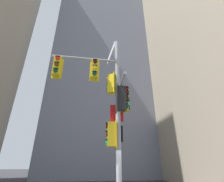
# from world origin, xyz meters

# --- Properties ---
(building_tower_right) EXTENTS (16.91, 16.91, 43.25)m
(building_tower_right) POSITION_xyz_m (16.75, 8.29, 21.63)
(building_tower_right) COLOR tan
(building_tower_right) RESTS_ON ground
(building_mid_block) EXTENTS (16.74, 16.74, 47.02)m
(building_mid_block) POSITION_xyz_m (-0.04, 23.84, 23.51)
(building_mid_block) COLOR slate
(building_mid_block) RESTS_ON ground
(signal_pole_assembly) EXTENTS (3.88, 2.86, 8.24)m
(signal_pole_assembly) POSITION_xyz_m (-0.44, -0.12, 4.79)
(signal_pole_assembly) COLOR #9EA0A3
(signal_pole_assembly) RESTS_ON ground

